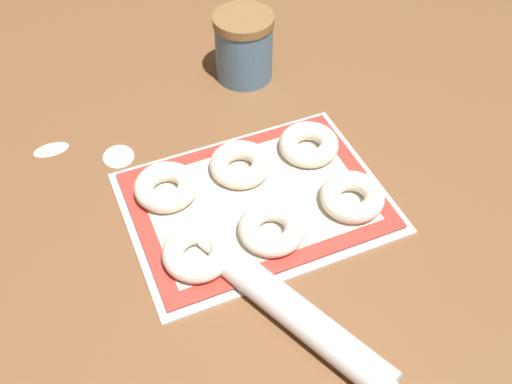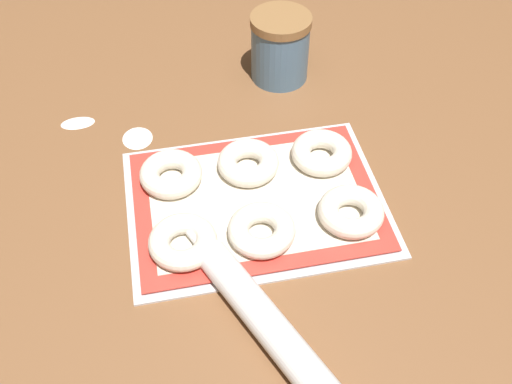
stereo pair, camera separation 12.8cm
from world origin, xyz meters
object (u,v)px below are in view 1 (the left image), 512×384
(bagel_back_left, at_px, (166,187))
(bagel_back_center, at_px, (240,164))
(bagel_front_right, at_px, (352,197))
(flour_canister, at_px, (244,47))
(baking_tray, at_px, (256,202))
(bagel_front_center, at_px, (272,228))
(rolling_pin, at_px, (302,319))
(bagel_front_left, at_px, (197,253))
(bagel_back_right, at_px, (309,144))

(bagel_back_left, xyz_separation_m, bagel_back_center, (0.13, 0.00, 0.00))
(bagel_front_right, relative_size, bagel_back_center, 1.00)
(flour_canister, bearing_deg, baking_tray, -109.19)
(bagel_front_center, bearing_deg, rolling_pin, -98.87)
(bagel_front_center, distance_m, rolling_pin, 0.15)
(bagel_back_left, bearing_deg, baking_tray, -27.42)
(bagel_front_left, relative_size, flour_canister, 0.77)
(bagel_back_left, relative_size, bagel_back_center, 1.00)
(bagel_back_center, relative_size, rolling_pin, 0.28)
(bagel_front_left, height_order, flour_canister, flour_canister)
(baking_tray, height_order, rolling_pin, rolling_pin)
(baking_tray, bearing_deg, bagel_back_left, 152.58)
(flour_canister, relative_size, rolling_pin, 0.37)
(bagel_front_right, bearing_deg, bagel_back_left, 152.84)
(bagel_front_center, bearing_deg, bagel_back_right, 46.99)
(rolling_pin, bearing_deg, baking_tray, 82.33)
(bagel_front_right, height_order, bagel_back_left, same)
(baking_tray, bearing_deg, bagel_back_center, 89.75)
(flour_canister, bearing_deg, rolling_pin, -104.52)
(bagel_front_center, height_order, bagel_front_right, same)
(bagel_back_right, bearing_deg, baking_tray, -152.49)
(bagel_front_right, bearing_deg, bagel_back_right, 93.86)
(baking_tray, height_order, bagel_back_center, bagel_back_center)
(bagel_front_left, bearing_deg, baking_tray, 31.11)
(bagel_front_left, xyz_separation_m, rolling_pin, (0.09, -0.15, -0.00))
(bagel_back_center, xyz_separation_m, rolling_pin, (-0.03, -0.30, -0.00))
(bagel_front_center, height_order, rolling_pin, rolling_pin)
(bagel_back_center, bearing_deg, bagel_back_left, -179.76)
(baking_tray, distance_m, rolling_pin, 0.23)
(baking_tray, xyz_separation_m, bagel_back_right, (0.13, 0.07, 0.02))
(bagel_back_left, bearing_deg, flour_canister, 46.87)
(baking_tray, relative_size, bagel_front_center, 4.01)
(rolling_pin, bearing_deg, bagel_back_right, 62.09)
(bagel_front_center, bearing_deg, bagel_back_left, 130.13)
(baking_tray, bearing_deg, bagel_back_right, 27.51)
(bagel_back_right, bearing_deg, bagel_front_right, -86.14)
(bagel_back_center, relative_size, flour_canister, 0.77)
(bagel_front_center, distance_m, bagel_back_center, 0.14)
(bagel_back_center, bearing_deg, rolling_pin, -96.02)
(bagel_back_left, relative_size, bagel_back_right, 1.00)
(bagel_back_right, bearing_deg, flour_canister, 93.04)
(bagel_back_left, bearing_deg, bagel_front_right, -27.16)
(baking_tray, height_order, bagel_front_left, bagel_front_left)
(bagel_front_center, bearing_deg, flour_canister, 73.37)
(bagel_front_left, relative_size, bagel_back_right, 1.00)
(bagel_front_left, relative_size, bagel_front_right, 1.00)
(bagel_front_right, xyz_separation_m, flour_canister, (-0.02, 0.39, 0.04))
(bagel_front_center, distance_m, bagel_back_right, 0.19)
(flour_canister, distance_m, rolling_pin, 0.57)
(flour_canister, xyz_separation_m, rolling_pin, (-0.14, -0.55, -0.04))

